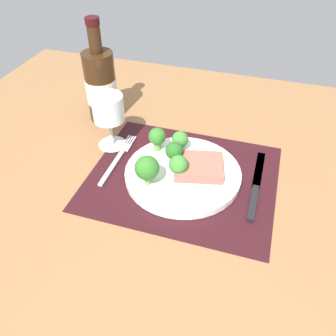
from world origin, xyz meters
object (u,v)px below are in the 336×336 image
(fork, at_px, (118,158))
(wine_bottle, at_px, (101,85))
(plate, at_px, (183,174))
(steak, at_px, (199,167))
(knife, at_px, (256,189))
(wine_glass, at_px, (108,111))

(fork, height_order, wine_bottle, wine_bottle)
(plate, bearing_deg, steak, 20.84)
(plate, height_order, wine_bottle, wine_bottle)
(fork, xyz_separation_m, knife, (0.32, -0.01, 0.00))
(plate, height_order, fork, plate)
(wine_bottle, height_order, wine_glass, wine_bottle)
(plate, bearing_deg, fork, 175.02)
(steak, relative_size, wine_glass, 0.77)
(plate, distance_m, steak, 0.04)
(steak, distance_m, fork, 0.20)
(plate, height_order, wine_glass, wine_glass)
(plate, bearing_deg, knife, 1.89)
(wine_bottle, bearing_deg, wine_glass, -57.08)
(fork, relative_size, wine_bottle, 0.71)
(fork, bearing_deg, wine_bottle, 122.83)
(steak, distance_m, knife, 0.13)
(plate, bearing_deg, wine_glass, 161.77)
(fork, relative_size, wine_glass, 1.41)
(fork, height_order, knife, knife)
(knife, relative_size, wine_bottle, 0.86)
(plate, xyz_separation_m, wine_bottle, (-0.27, 0.18, 0.09))
(plate, xyz_separation_m, steak, (0.03, 0.01, 0.02))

